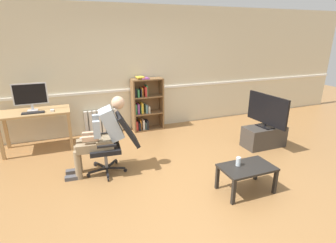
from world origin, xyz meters
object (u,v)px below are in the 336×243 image
Objects in this scene: computer_mouse at (52,110)px; bookshelf at (145,106)px; radiator at (101,122)px; imac_monitor at (30,95)px; coffee_table at (247,170)px; computer_desk at (35,117)px; drinking_glass at (238,161)px; tv_stand at (264,136)px; person_seated at (102,134)px; office_chair at (115,141)px; keyboard at (33,113)px; tv_screen at (267,110)px.

computer_mouse is 0.08× the size of bookshelf.
radiator is (0.92, 0.51, -0.50)m from computer_mouse.
computer_mouse is (0.34, -0.20, -0.28)m from imac_monitor.
imac_monitor is 0.48m from computer_mouse.
imac_monitor reaches higher than coffee_table.
radiator is at bearing 17.63° from computer_desk.
coffee_table is at bearing -34.76° from drinking_glass.
tv_stand is at bearing -33.06° from radiator.
person_seated is at bearing -96.89° from radiator.
computer_desk reaches higher than tv_stand.
office_chair is 2.01m from coffee_table.
person_seated is 3.10m from tv_stand.
person_seated is at bearing -125.84° from bookshelf.
computer_desk is 3.27× the size of keyboard.
tv_stand is at bearing -20.58° from imac_monitor.
drinking_glass is at bearing -45.65° from computer_mouse.
tv_stand is 1.79m from drinking_glass.
imac_monitor reaches higher than drinking_glass.
computer_mouse is 0.10× the size of tv_screen.
drinking_glass is at bearing 124.02° from tv_screen.
computer_desk is 1.34m from radiator.
office_chair reaches higher than coffee_table.
radiator is 0.95× the size of coffee_table.
bookshelf is at bearing 154.26° from office_chair.
person_seated is (1.03, -1.22, -0.11)m from keyboard.
imac_monitor is at bearing -134.30° from office_chair.
keyboard is 3.03× the size of drinking_glass.
person_seated is 1.52× the size of tv_stand.
keyboard is (-0.01, -0.14, 0.12)m from computer_desk.
office_chair is at bearing -54.05° from computer_mouse.
radiator is 1.80m from person_seated.
computer_mouse reaches higher than keyboard.
person_seated is at bearing 177.93° from tv_stand.
keyboard is 1.76m from office_chair.
keyboard is at bearing 68.30° from tv_screen.
imac_monitor is at bearing -174.56° from bookshelf.
office_chair is (1.25, -1.45, -0.53)m from imac_monitor.
tv_screen is at bearing -20.57° from imac_monitor.
keyboard is at bearing 138.38° from coffee_table.
radiator is at bearing 117.33° from coffee_table.
keyboard is at bearing 138.14° from drinking_glass.
computer_desk is 3.71m from drinking_glass.
tv_screen reaches higher than radiator.
keyboard reaches higher than drinking_glass.
bookshelf reaches higher than radiator.
computer_desk is 2.07× the size of imac_monitor.
tv_screen is (4.08, -1.47, 0.09)m from computer_desk.
drinking_glass is (-1.40, -1.08, 0.25)m from tv_stand.
computer_mouse is 3.55m from coffee_table.
drinking_glass is (-1.40, -1.08, -0.29)m from tv_screen.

